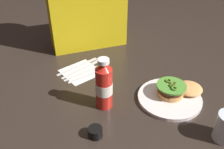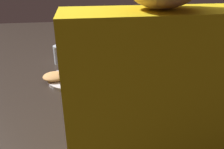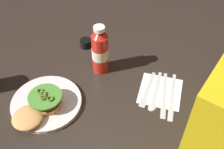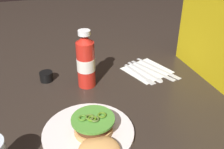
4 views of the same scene
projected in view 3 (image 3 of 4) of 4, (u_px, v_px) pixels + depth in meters
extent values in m
plane|color=#2C231D|center=(71.00, 89.00, 1.02)|extent=(3.00, 3.00, 0.00)
cylinder|color=silver|center=(47.00, 103.00, 0.96)|extent=(0.24, 0.24, 0.01)
cylinder|color=tan|center=(47.00, 103.00, 0.94)|extent=(0.10, 0.10, 0.02)
cylinder|color=#512D19|center=(46.00, 100.00, 0.93)|extent=(0.09, 0.09, 0.02)
cylinder|color=red|center=(45.00, 98.00, 0.92)|extent=(0.09, 0.09, 0.01)
cylinder|color=#4B8B30|center=(45.00, 97.00, 0.92)|extent=(0.11, 0.11, 0.01)
torus|color=#516C26|center=(43.00, 94.00, 0.92)|extent=(0.02, 0.02, 0.01)
torus|color=#4D7916|center=(43.00, 96.00, 0.91)|extent=(0.02, 0.02, 0.01)
torus|color=#4D741A|center=(50.00, 98.00, 0.90)|extent=(0.02, 0.02, 0.01)
torus|color=#457520|center=(40.00, 91.00, 0.93)|extent=(0.02, 0.02, 0.01)
torus|color=#4F642A|center=(43.00, 97.00, 0.91)|extent=(0.02, 0.02, 0.01)
ellipsoid|color=tan|center=(28.00, 118.00, 0.90)|extent=(0.10, 0.10, 0.03)
cylinder|color=red|center=(100.00, 54.00, 1.03)|extent=(0.06, 0.06, 0.16)
cone|color=red|center=(99.00, 33.00, 0.96)|extent=(0.06, 0.06, 0.03)
cylinder|color=white|center=(99.00, 29.00, 0.95)|extent=(0.04, 0.04, 0.02)
cylinder|color=white|center=(100.00, 53.00, 1.03)|extent=(0.06, 0.06, 0.05)
cylinder|color=black|center=(86.00, 43.00, 1.17)|extent=(0.05, 0.05, 0.03)
cube|color=white|center=(160.00, 91.00, 1.01)|extent=(0.19, 0.19, 0.00)
cube|color=silver|center=(148.00, 88.00, 1.01)|extent=(0.17, 0.06, 0.00)
cube|color=silver|center=(143.00, 103.00, 0.97)|extent=(0.04, 0.03, 0.00)
cube|color=silver|center=(156.00, 90.00, 1.01)|extent=(0.18, 0.07, 0.00)
ellipsoid|color=silver|center=(152.00, 106.00, 0.96)|extent=(0.04, 0.03, 0.00)
cube|color=silver|center=(165.00, 91.00, 1.00)|extent=(0.18, 0.09, 0.00)
cube|color=silver|center=(163.00, 109.00, 0.95)|extent=(0.08, 0.05, 0.00)
cube|color=silver|center=(173.00, 93.00, 1.00)|extent=(0.19, 0.09, 0.00)
cube|color=silver|center=(171.00, 111.00, 0.94)|extent=(0.08, 0.05, 0.00)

